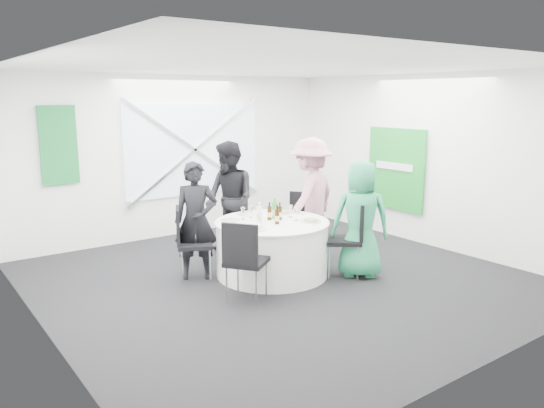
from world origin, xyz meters
TOP-DOWN VIEW (x-y plane):
  - floor at (0.00, 0.00)m, footprint 6.00×6.00m
  - ceiling at (0.00, 0.00)m, footprint 6.00×6.00m
  - wall_back at (0.00, 3.00)m, footprint 6.00×0.00m
  - wall_front at (0.00, -3.00)m, footprint 6.00×0.00m
  - wall_left at (-3.00, 0.00)m, footprint 0.00×6.00m
  - wall_right at (3.00, 0.00)m, footprint 0.00×6.00m
  - window_panel at (0.30, 2.96)m, footprint 2.60×0.03m
  - window_brace_a at (0.30, 2.92)m, footprint 2.63×0.05m
  - window_brace_b at (0.30, 2.92)m, footprint 2.63×0.05m
  - green_banner at (-2.00, 2.95)m, footprint 0.55×0.04m
  - green_sign at (2.94, 0.60)m, footprint 0.05×1.20m
  - banquet_table at (0.00, 0.20)m, footprint 1.56×1.56m
  - chair_back at (0.21, 1.38)m, footprint 0.50×0.51m
  - chair_back_left at (-1.02, 0.71)m, footprint 0.61×0.60m
  - chair_back_right at (1.01, 0.84)m, footprint 0.60×0.59m
  - chair_front_right at (0.84, -0.46)m, footprint 0.66×0.66m
  - chair_front_left at (-0.89, -0.45)m, footprint 0.64×0.64m
  - person_man_back_left at (-0.89, 0.71)m, footprint 0.69×0.62m
  - person_man_back at (-0.01, 1.28)m, footprint 0.48×0.87m
  - person_woman_pink at (1.03, 0.62)m, footprint 1.30×0.95m
  - person_woman_green at (0.94, -0.54)m, footprint 0.93×0.88m
  - plate_back at (-0.05, 0.75)m, footprint 0.27×0.27m
  - plate_back_left at (-0.45, 0.56)m, footprint 0.27×0.27m
  - plate_back_right at (0.42, 0.50)m, footprint 0.26×0.26m
  - plate_front_right at (0.40, -0.14)m, footprint 0.29×0.29m
  - plate_front_left at (-0.43, -0.06)m, footprint 0.26×0.26m
  - napkin at (-0.48, -0.08)m, footprint 0.22×0.21m
  - beer_bottle_a at (-0.15, 0.31)m, footprint 0.06×0.06m
  - beer_bottle_b at (0.02, 0.29)m, footprint 0.06×0.06m
  - beer_bottle_c at (0.14, 0.21)m, footprint 0.06×0.06m
  - beer_bottle_d at (-0.04, 0.03)m, footprint 0.06×0.06m
  - green_water_bottle at (0.13, 0.31)m, footprint 0.08×0.08m
  - clear_water_bottle at (-0.24, 0.16)m, footprint 0.08×0.08m
  - wine_glass_a at (0.30, 0.05)m, footprint 0.07×0.07m
  - wine_glass_b at (-0.11, 0.54)m, footprint 0.07×0.07m
  - wine_glass_c at (-0.25, 0.53)m, footprint 0.07×0.07m
  - wine_glass_d at (0.36, 0.26)m, footprint 0.07×0.07m
  - wine_glass_e at (-0.31, 0.05)m, footprint 0.07×0.07m
  - fork_a at (0.35, -0.26)m, footprint 0.10×0.13m
  - knife_a at (0.52, -0.05)m, footprint 0.11×0.12m
  - fork_b at (0.56, 0.31)m, footprint 0.08×0.14m
  - knife_b at (0.41, 0.61)m, footprint 0.08×0.14m
  - fork_c at (-0.37, 0.64)m, footprint 0.09×0.13m
  - knife_c at (-0.56, 0.33)m, footprint 0.09×0.14m

SIDE VIEW (x-z plane):
  - floor at x=0.00m, z-range 0.00..0.00m
  - banquet_table at x=0.00m, z-range 0.00..0.76m
  - chair_back_right at x=1.01m, z-range 0.08..1.03m
  - chair_back at x=0.21m, z-range 0.08..1.04m
  - chair_back_left at x=-1.02m, z-range 0.09..1.08m
  - chair_front_left at x=-0.89m, z-range 0.09..1.10m
  - chair_front_right at x=0.84m, z-range 0.09..1.12m
  - fork_a at x=0.35m, z-range 0.76..0.77m
  - knife_a at x=0.52m, z-range 0.76..0.77m
  - fork_b at x=0.56m, z-range 0.76..0.77m
  - knife_b at x=0.41m, z-range 0.76..0.77m
  - fork_c at x=-0.37m, z-range 0.76..0.77m
  - knife_c at x=-0.56m, z-range 0.76..0.77m
  - plate_back at x=-0.05m, z-range 0.76..0.77m
  - plate_back_left at x=-0.45m, z-range 0.76..0.77m
  - plate_front_left at x=-0.43m, z-range 0.76..0.77m
  - plate_back_right at x=0.42m, z-range 0.76..0.80m
  - plate_front_right at x=0.40m, z-range 0.76..0.80m
  - person_man_back_left at x=-0.89m, z-range 0.00..1.59m
  - person_woman_green at x=0.94m, z-range 0.00..1.60m
  - napkin at x=-0.48m, z-range 0.78..0.83m
  - beer_bottle_c at x=0.14m, z-range 0.73..0.97m
  - beer_bottle_b at x=0.02m, z-range 0.73..0.98m
  - beer_bottle_a at x=-0.15m, z-range 0.73..0.98m
  - beer_bottle_d at x=-0.04m, z-range 0.73..0.99m
  - green_water_bottle at x=0.13m, z-range 0.73..1.02m
  - clear_water_bottle at x=-0.24m, z-range 0.73..1.03m
  - wine_glass_a at x=0.30m, z-range 0.80..0.97m
  - wine_glass_b at x=-0.11m, z-range 0.80..0.97m
  - wine_glass_c at x=-0.25m, z-range 0.80..0.97m
  - wine_glass_d at x=0.36m, z-range 0.80..0.97m
  - wine_glass_e at x=-0.31m, z-range 0.80..0.97m
  - person_man_back at x=-0.01m, z-range 0.00..1.78m
  - person_woman_pink at x=1.03m, z-range 0.00..1.82m
  - green_sign at x=2.94m, z-range 0.50..1.90m
  - wall_back at x=0.00m, z-range -1.60..4.40m
  - wall_front at x=0.00m, z-range -1.60..4.40m
  - wall_left at x=-3.00m, z-range -1.60..4.40m
  - wall_right at x=3.00m, z-range -1.60..4.40m
  - window_panel at x=0.30m, z-range 0.70..2.30m
  - window_brace_a at x=0.30m, z-range 0.58..2.42m
  - window_brace_b at x=0.30m, z-range 0.58..2.42m
  - green_banner at x=-2.00m, z-range 1.10..2.30m
  - ceiling at x=0.00m, z-range 2.80..2.80m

